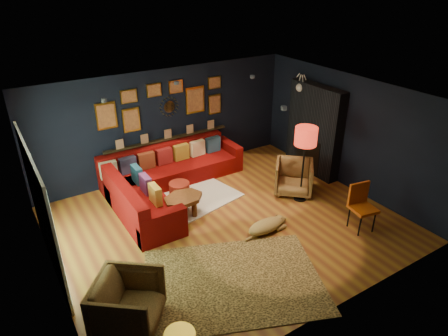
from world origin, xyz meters
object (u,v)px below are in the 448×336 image
coffee_table (183,200)px  dog (266,224)px  sectional (161,181)px  orange_chair (361,203)px  pouf (179,189)px  armchair_left (128,301)px  floor_lamp (306,139)px  armchair_right (294,176)px

coffee_table → dog: coffee_table is taller
sectional → orange_chair: orange_chair is taller
sectional → pouf: 0.45m
pouf → armchair_left: bearing=-127.4°
pouf → orange_chair: (2.47, -2.97, 0.38)m
orange_chair → dog: (-1.66, 0.83, -0.37)m
armchair_left → dog: bearing=-36.8°
sectional → floor_lamp: size_ratio=1.99×
pouf → floor_lamp: bearing=-34.9°
armchair_left → coffee_table: bearing=-3.5°
pouf → armchair_left: armchair_left is taller
armchair_right → dog: bearing=-106.2°
pouf → coffee_table: bearing=-109.9°
sectional → dog: size_ratio=3.11×
coffee_table → dog: bearing=-51.2°
coffee_table → armchair_right: bearing=-9.8°
armchair_left → orange_chair: 4.70m
floor_lamp → dog: (-1.41, -0.59, -1.25)m
sectional → pouf: bearing=-46.1°
armchair_right → sectional: bearing=-168.6°
sectional → dog: (1.11, -2.45, -0.13)m
orange_chair → floor_lamp: (-0.25, 1.42, 0.88)m
coffee_table → orange_chair: orange_chair is taller
sectional → armchair_right: 3.01m
armchair_right → floor_lamp: bearing=-59.4°
dog → sectional: bearing=111.8°
floor_lamp → armchair_right: bearing=78.6°
armchair_right → pouf: bearing=-166.1°
coffee_table → armchair_left: armchair_left is taller
sectional → armchair_right: size_ratio=4.08×
sectional → armchair_left: (-1.94, -3.23, 0.13)m
armchair_left → armchair_right: bearing=-30.6°
pouf → orange_chair: orange_chair is taller
sectional → orange_chair: (2.77, -3.28, 0.24)m
coffee_table → orange_chair: (2.75, -2.19, 0.19)m
pouf → armchair_right: bearing=-28.1°
orange_chair → pouf: bearing=140.0°
sectional → armchair_right: (2.59, -1.53, 0.10)m
pouf → floor_lamp: size_ratio=0.27×
armchair_left → armchair_right: (4.52, 1.69, -0.03)m
pouf → sectional: bearing=133.9°
sectional → armchair_left: armchair_left is taller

